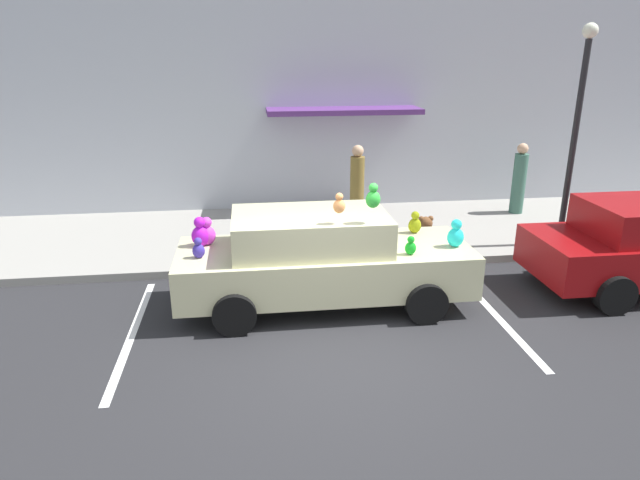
{
  "coord_description": "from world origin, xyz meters",
  "views": [
    {
      "loc": [
        -1.13,
        -6.58,
        3.99
      ],
      "look_at": [
        0.01,
        2.22,
        0.9
      ],
      "focal_mm": 31.42,
      "sensor_mm": 36.0,
      "label": 1
    }
  ],
  "objects_px": {
    "street_lamp_post": "(578,116)",
    "pedestrian_walking_past": "(357,191)",
    "teddy_bear_on_sidewalk": "(425,235)",
    "pedestrian_near_shopfront": "(519,180)",
    "plush_covered_car": "(321,259)"
  },
  "relations": [
    {
      "from": "street_lamp_post",
      "to": "pedestrian_walking_past",
      "type": "height_order",
      "value": "street_lamp_post"
    },
    {
      "from": "street_lamp_post",
      "to": "pedestrian_walking_past",
      "type": "bearing_deg",
      "value": 161.44
    },
    {
      "from": "teddy_bear_on_sidewalk",
      "to": "plush_covered_car",
      "type": "bearing_deg",
      "value": -141.61
    },
    {
      "from": "pedestrian_near_shopfront",
      "to": "pedestrian_walking_past",
      "type": "xyz_separation_m",
      "value": [
        -4.12,
        -0.94,
        0.11
      ]
    },
    {
      "from": "plush_covered_car",
      "to": "pedestrian_near_shopfront",
      "type": "xyz_separation_m",
      "value": [
        5.32,
        4.16,
        0.15
      ]
    },
    {
      "from": "plush_covered_car",
      "to": "street_lamp_post",
      "type": "xyz_separation_m",
      "value": [
        5.16,
        1.88,
        1.92
      ]
    },
    {
      "from": "plush_covered_car",
      "to": "teddy_bear_on_sidewalk",
      "type": "bearing_deg",
      "value": 38.39
    },
    {
      "from": "plush_covered_car",
      "to": "pedestrian_walking_past",
      "type": "bearing_deg",
      "value": 69.56
    },
    {
      "from": "plush_covered_car",
      "to": "street_lamp_post",
      "type": "bearing_deg",
      "value": 20.02
    },
    {
      "from": "teddy_bear_on_sidewalk",
      "to": "pedestrian_walking_past",
      "type": "height_order",
      "value": "pedestrian_walking_past"
    },
    {
      "from": "teddy_bear_on_sidewalk",
      "to": "pedestrian_near_shopfront",
      "type": "xyz_separation_m",
      "value": [
        3.02,
        2.34,
        0.47
      ]
    },
    {
      "from": "pedestrian_walking_past",
      "to": "street_lamp_post",
      "type": "bearing_deg",
      "value": -18.56
    },
    {
      "from": "pedestrian_walking_past",
      "to": "pedestrian_near_shopfront",
      "type": "bearing_deg",
      "value": 12.88
    },
    {
      "from": "teddy_bear_on_sidewalk",
      "to": "pedestrian_walking_past",
      "type": "relative_size",
      "value": 0.38
    },
    {
      "from": "street_lamp_post",
      "to": "pedestrian_walking_past",
      "type": "xyz_separation_m",
      "value": [
        -3.97,
        1.33,
        -1.66
      ]
    }
  ]
}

